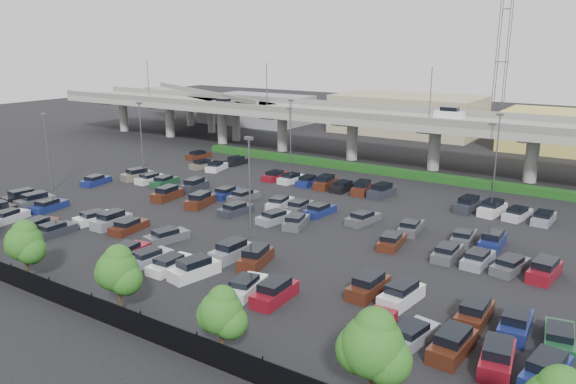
% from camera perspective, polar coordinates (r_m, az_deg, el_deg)
% --- Properties ---
extents(ground, '(280.00, 280.00, 0.00)m').
position_cam_1_polar(ground, '(63.49, 0.54, -2.57)').
color(ground, black).
extents(overpass, '(150.00, 13.00, 15.80)m').
position_cam_1_polar(overpass, '(90.00, 11.66, 6.96)').
color(overpass, gray).
rests_on(overpass, ground).
extents(on_ramp, '(50.93, 30.13, 8.80)m').
position_cam_1_polar(on_ramp, '(127.17, -8.82, 9.36)').
color(on_ramp, gray).
rests_on(on_ramp, ground).
extents(hedge, '(66.00, 1.60, 1.10)m').
position_cam_1_polar(hedge, '(84.71, 9.76, 2.13)').
color(hedge, '#134115').
rests_on(hedge, ground).
extents(fence, '(70.00, 0.10, 2.00)m').
position_cam_1_polar(fence, '(44.03, -20.07, -10.58)').
color(fence, black).
rests_on(fence, ground).
extents(tree_row, '(65.07, 3.66, 5.94)m').
position_cam_1_polar(tree_row, '(43.23, -18.22, -7.10)').
color(tree_row, '#332316').
rests_on(tree_row, ground).
extents(parked_cars, '(62.99, 41.61, 1.67)m').
position_cam_1_polar(parked_cars, '(60.26, -1.62, -2.93)').
color(parked_cars, '#482013').
rests_on(parked_cars, ground).
extents(light_poles, '(66.90, 48.38, 10.30)m').
position_cam_1_polar(light_poles, '(65.75, -1.53, 3.67)').
color(light_poles, '#525258').
rests_on(light_poles, ground).
extents(distant_buildings, '(138.00, 24.00, 9.00)m').
position_cam_1_polar(distant_buildings, '(115.53, 23.03, 6.21)').
color(distant_buildings, slate).
rests_on(distant_buildings, ground).
extents(comm_tower, '(2.40, 2.40, 30.00)m').
position_cam_1_polar(comm_tower, '(128.15, 20.91, 12.54)').
color(comm_tower, '#525258').
rests_on(comm_tower, ground).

